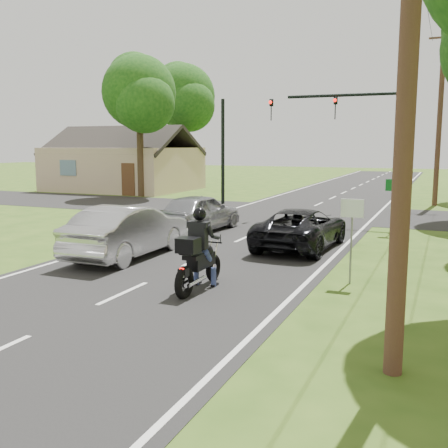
% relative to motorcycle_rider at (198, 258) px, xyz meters
% --- Properties ---
extents(ground, '(140.00, 140.00, 0.00)m').
position_rel_motorcycle_rider_xyz_m(ground, '(-1.47, -0.98, -0.79)').
color(ground, '#2F4E16').
rests_on(ground, ground).
extents(road, '(8.00, 100.00, 0.01)m').
position_rel_motorcycle_rider_xyz_m(road, '(-1.47, 9.02, -0.78)').
color(road, black).
rests_on(road, ground).
extents(cross_road, '(60.00, 7.00, 0.01)m').
position_rel_motorcycle_rider_xyz_m(cross_road, '(-1.47, 15.02, -0.78)').
color(cross_road, black).
rests_on(cross_road, ground).
extents(motorcycle_rider, '(0.66, 2.33, 2.01)m').
position_rel_motorcycle_rider_xyz_m(motorcycle_rider, '(0.00, 0.00, 0.00)').
color(motorcycle_rider, black).
rests_on(motorcycle_rider, ground).
extents(dark_suv, '(2.41, 4.88, 1.33)m').
position_rel_motorcycle_rider_xyz_m(dark_suv, '(0.93, 5.98, -0.11)').
color(dark_suv, black).
rests_on(dark_suv, road).
extents(silver_sedan, '(1.71, 4.85, 1.60)m').
position_rel_motorcycle_rider_xyz_m(silver_sedan, '(-3.61, 2.53, 0.02)').
color(silver_sedan, '#B6B6BB').
rests_on(silver_sedan, road).
extents(silver_suv, '(2.16, 4.59, 1.52)m').
position_rel_motorcycle_rider_xyz_m(silver_suv, '(-3.70, 7.68, -0.02)').
color(silver_suv, gray).
rests_on(silver_suv, road).
extents(traffic_signal, '(6.38, 0.44, 6.00)m').
position_rel_motorcycle_rider_xyz_m(traffic_signal, '(1.87, 13.02, 3.35)').
color(traffic_signal, black).
rests_on(traffic_signal, ground).
extents(signal_pole_far, '(0.20, 0.20, 6.00)m').
position_rel_motorcycle_rider_xyz_m(signal_pole_far, '(-6.67, 17.02, 2.21)').
color(signal_pole_far, black).
rests_on(signal_pole_far, ground).
extents(utility_pole_near, '(1.60, 0.28, 10.00)m').
position_rel_motorcycle_rider_xyz_m(utility_pole_near, '(4.73, -2.98, 4.30)').
color(utility_pole_near, brown).
rests_on(utility_pole_near, ground).
extents(utility_pole_far, '(1.60, 0.28, 10.00)m').
position_rel_motorcycle_rider_xyz_m(utility_pole_far, '(4.73, 21.02, 4.30)').
color(utility_pole_far, brown).
rests_on(utility_pole_far, ground).
extents(sign_white, '(0.55, 0.07, 2.12)m').
position_rel_motorcycle_rider_xyz_m(sign_white, '(3.23, 2.00, 0.81)').
color(sign_white, slate).
rests_on(sign_white, ground).
extents(sign_green, '(0.55, 0.07, 2.12)m').
position_rel_motorcycle_rider_xyz_m(sign_green, '(3.43, 10.00, 0.81)').
color(sign_green, slate).
rests_on(sign_green, ground).
extents(tree_left_near, '(5.12, 4.96, 9.22)m').
position_rel_motorcycle_rider_xyz_m(tree_left_near, '(-13.20, 18.81, 5.75)').
color(tree_left_near, '#332316').
rests_on(tree_left_near, ground).
extents(tree_left_far, '(5.76, 5.58, 10.14)m').
position_rel_motorcycle_rider_xyz_m(tree_left_far, '(-15.17, 28.78, 6.35)').
color(tree_left_far, '#332316').
rests_on(tree_left_far, ground).
extents(house, '(10.20, 8.00, 4.84)m').
position_rel_motorcycle_rider_xyz_m(house, '(-17.47, 23.02, 0.98)').
color(house, tan).
rests_on(house, ground).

